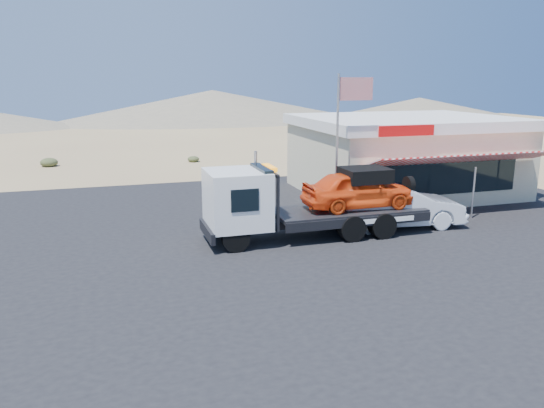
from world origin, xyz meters
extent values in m
plane|color=#8A6E4E|center=(0.00, 0.00, 0.00)|extent=(120.00, 120.00, 0.00)
cube|color=black|center=(2.00, 3.00, 0.01)|extent=(32.00, 24.00, 0.02)
cylinder|color=black|center=(-0.14, 1.90, 0.50)|extent=(0.96, 0.29, 0.96)
cylinder|color=black|center=(-0.14, 3.82, 0.50)|extent=(0.96, 0.29, 0.96)
cylinder|color=black|center=(4.20, 1.90, 0.50)|extent=(0.96, 0.53, 0.96)
cylinder|color=black|center=(4.20, 3.82, 0.50)|extent=(0.96, 0.53, 0.96)
cylinder|color=black|center=(5.45, 1.90, 0.50)|extent=(0.96, 0.53, 0.96)
cylinder|color=black|center=(5.45, 3.82, 0.50)|extent=(0.96, 0.53, 0.96)
cube|color=black|center=(3.42, 2.86, 0.65)|extent=(7.91, 0.96, 0.29)
cube|color=white|center=(0.15, 2.86, 1.66)|extent=(2.12, 2.27, 2.02)
cube|color=black|center=(1.06, 2.86, 2.33)|extent=(0.34, 1.93, 0.87)
cube|color=black|center=(1.35, 2.86, 1.61)|extent=(0.10, 2.12, 1.93)
cube|color=orange|center=(1.35, 2.86, 2.72)|extent=(0.24, 1.16, 0.14)
cube|color=black|center=(4.48, 2.86, 0.91)|extent=(5.78, 2.22, 0.14)
imported|color=#EA4412|center=(4.87, 2.86, 1.71)|extent=(4.24, 1.71, 1.45)
cube|color=black|center=(5.16, 2.86, 2.26)|extent=(1.74, 1.45, 0.53)
imported|color=silver|center=(6.82, 3.04, 0.86)|extent=(5.28, 2.42, 1.68)
cube|color=beige|center=(10.50, 9.00, 1.72)|extent=(10.00, 8.00, 3.40)
cube|color=white|center=(10.50, 9.00, 3.67)|extent=(10.40, 8.40, 0.50)
cube|color=red|center=(8.00, 4.74, 3.67)|extent=(2.60, 0.12, 0.45)
cube|color=black|center=(10.50, 4.98, 1.52)|extent=(7.00, 0.06, 1.60)
cube|color=red|center=(10.50, 4.10, 2.47)|extent=(9.00, 1.73, 0.61)
cylinder|color=#99999E|center=(6.50, 3.30, 1.12)|extent=(0.08, 0.08, 2.20)
cylinder|color=#99999E|center=(10.50, 3.30, 1.12)|extent=(0.08, 0.08, 2.20)
cylinder|color=#99999E|center=(4.70, 4.50, 3.02)|extent=(0.10, 0.10, 6.00)
cube|color=#B20C14|center=(5.45, 4.50, 5.42)|extent=(1.50, 0.02, 0.90)
ellipsoid|color=#333C20|center=(-8.01, 23.32, 0.31)|extent=(1.15, 1.15, 0.62)
ellipsoid|color=#333C20|center=(1.64, 22.39, 0.22)|extent=(0.82, 0.82, 0.44)
cone|color=#726B59|center=(10.00, 58.00, 2.10)|extent=(44.00, 44.00, 4.20)
cone|color=#726B59|center=(40.00, 54.00, 1.50)|extent=(32.00, 32.00, 3.00)
camera|label=1|loc=(-4.11, -15.05, 5.86)|focal=35.00mm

